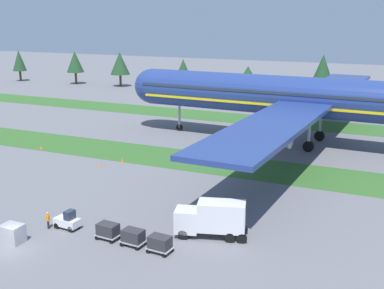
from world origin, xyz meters
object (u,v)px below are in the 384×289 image
Objects in this scene: cargo_dolly_third at (160,243)px; taxiway_marker_2 at (100,164)px; ground_crew_marshaller at (48,220)px; uld_container_2 at (12,234)px; cargo_dolly_lead at (108,230)px; airliner at (303,97)px; taxiway_marker_1 at (122,160)px; baggage_tug at (68,221)px; catering_truck at (212,218)px; cargo_dolly_second at (133,236)px; taxiway_marker_0 at (41,148)px.

taxiway_marker_2 is (-20.25, 19.76, -0.67)m from cargo_dolly_third.
ground_crew_marshaller is 0.87× the size of uld_container_2.
cargo_dolly_lead is at bearing 90.00° from cargo_dolly_third.
airliner is 33.92× the size of cargo_dolly_third.
taxiway_marker_2 is at bearing -126.86° from taxiway_marker_1.
taxiway_marker_1 is (-7.39, 21.79, -0.47)m from baggage_tug.
catering_truck is 3.66× the size of uld_container_2.
catering_truck reaches higher than cargo_dolly_second.
baggage_tug is 23.01m from taxiway_marker_1.
taxiway_marker_2 is at bearing 45.41° from cargo_dolly_second.
catering_truck reaches higher than taxiway_marker_2.
cargo_dolly_lead is 3.36× the size of taxiway_marker_1.
ground_crew_marshaller reaches higher than taxiway_marker_2.
airliner is 153.51× the size of taxiway_marker_2.
cargo_dolly_second is at bearing -90.00° from cargo_dolly_lead.
airliner is 33.92× the size of cargo_dolly_lead.
ground_crew_marshaller is at bearing 91.64° from catering_truck.
airliner is 29.04× the size of baggage_tug.
taxiway_marker_1 reaches higher than taxiway_marker_0.
uld_container_2 is at bearing -74.12° from taxiway_marker_2.
cargo_dolly_second and cargo_dolly_third have the same top height.
airliner is 42.86m from taxiway_marker_0.
taxiway_marker_0 is (-20.63, 27.53, -0.63)m from uld_container_2.
cargo_dolly_lead is (5.01, -0.34, 0.10)m from baggage_tug.
uld_container_2 reaches higher than taxiway_marker_2.
cargo_dolly_second is at bearing 112.81° from catering_truck.
ground_crew_marshaller is (-9.72, -0.25, 0.03)m from cargo_dolly_second.
airliner reaches higher than cargo_dolly_second.
baggage_tug reaches higher than cargo_dolly_lead.
cargo_dolly_lead is 1.00× the size of cargo_dolly_third.
catering_truck is at bearing -177.76° from airliner.
cargo_dolly_lead reaches higher than taxiway_marker_2.
cargo_dolly_third is (5.79, -0.39, 0.00)m from cargo_dolly_lead.
baggage_tug is 5.42× the size of taxiway_marker_0.
cargo_dolly_third reaches higher than taxiway_marker_1.
cargo_dolly_third is 28.30m from taxiway_marker_2.
cargo_dolly_lead is at bearing 29.29° from uld_container_2.
airliner is at bearing -3.75° from cargo_dolly_second.
taxiway_marker_2 is at bearing 49.53° from cargo_dolly_third.
taxiway_marker_0 is at bearing 126.85° from uld_container_2.
cargo_dolly_third reaches higher than taxiway_marker_0.
baggage_tug is 3.92× the size of taxiway_marker_1.
catering_truck reaches higher than cargo_dolly_lead.
airliner is 33.92× the size of cargo_dolly_second.
baggage_tug is 5.39m from uld_container_2.
ground_crew_marshaller is (-12.61, -0.06, 0.03)m from cargo_dolly_third.
uld_container_2 reaches higher than cargo_dolly_second.
cargo_dolly_third is at bearing -34.64° from taxiway_marker_0.
cargo_dolly_second reaches higher than taxiway_marker_1.
taxiway_marker_0 is at bearing 57.00° from cargo_dolly_second.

